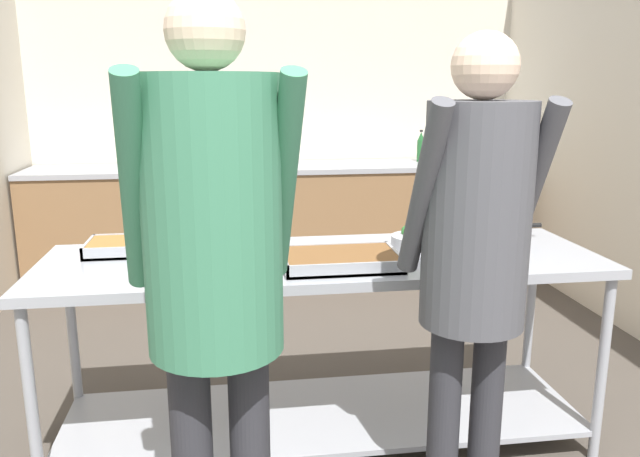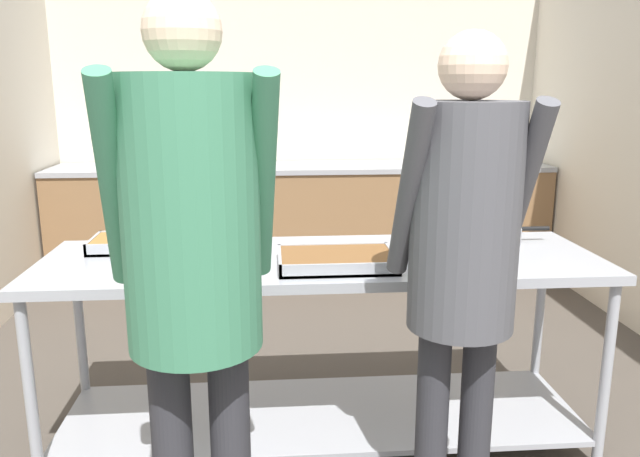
{
  "view_description": "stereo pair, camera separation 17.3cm",
  "coord_description": "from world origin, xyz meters",
  "px_view_note": "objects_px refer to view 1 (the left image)",
  "views": [
    {
      "loc": [
        -0.44,
        -1.17,
        1.58
      ],
      "look_at": [
        -0.06,
        1.45,
        0.96
      ],
      "focal_mm": 35.0,
      "sensor_mm": 36.0,
      "label": 1
    },
    {
      "loc": [
        -0.27,
        -1.19,
        1.58
      ],
      "look_at": [
        -0.06,
        1.45,
        0.96
      ],
      "focal_mm": 35.0,
      "sensor_mm": 36.0,
      "label": 2
    }
  ],
  "objects_px": {
    "broccoli_bowl": "(416,241)",
    "sauce_pan": "(483,232)",
    "serving_tray_roast": "(340,260)",
    "serving_tray_vegetables": "(144,246)",
    "guest_serving_right": "(475,240)",
    "guest_serving_left": "(214,251)",
    "water_bottle": "(421,147)",
    "plate_stack": "(238,249)"
  },
  "relations": [
    {
      "from": "guest_serving_left",
      "to": "water_bottle",
      "type": "bearing_deg",
      "value": 64.37
    },
    {
      "from": "serving_tray_vegetables",
      "to": "plate_stack",
      "type": "distance_m",
      "value": 0.42
    },
    {
      "from": "sauce_pan",
      "to": "guest_serving_left",
      "type": "distance_m",
      "value": 1.6
    },
    {
      "from": "sauce_pan",
      "to": "guest_serving_right",
      "type": "height_order",
      "value": "guest_serving_right"
    },
    {
      "from": "serving_tray_roast",
      "to": "broccoli_bowl",
      "type": "distance_m",
      "value": 0.44
    },
    {
      "from": "serving_tray_vegetables",
      "to": "plate_stack",
      "type": "height_order",
      "value": "serving_tray_vegetables"
    },
    {
      "from": "serving_tray_roast",
      "to": "guest_serving_left",
      "type": "xyz_separation_m",
      "value": [
        -0.48,
        -0.68,
        0.24
      ]
    },
    {
      "from": "broccoli_bowl",
      "to": "sauce_pan",
      "type": "relative_size",
      "value": 0.51
    },
    {
      "from": "sauce_pan",
      "to": "plate_stack",
      "type": "bearing_deg",
      "value": -175.45
    },
    {
      "from": "serving_tray_vegetables",
      "to": "guest_serving_left",
      "type": "xyz_separation_m",
      "value": [
        0.33,
        -1.02,
        0.24
      ]
    },
    {
      "from": "serving_tray_roast",
      "to": "guest_serving_left",
      "type": "height_order",
      "value": "guest_serving_left"
    },
    {
      "from": "sauce_pan",
      "to": "water_bottle",
      "type": "xyz_separation_m",
      "value": [
        0.49,
        2.56,
        0.14
      ]
    },
    {
      "from": "serving_tray_roast",
      "to": "water_bottle",
      "type": "height_order",
      "value": "water_bottle"
    },
    {
      "from": "broccoli_bowl",
      "to": "guest_serving_right",
      "type": "height_order",
      "value": "guest_serving_right"
    },
    {
      "from": "plate_stack",
      "to": "water_bottle",
      "type": "bearing_deg",
      "value": 58.35
    },
    {
      "from": "serving_tray_roast",
      "to": "sauce_pan",
      "type": "distance_m",
      "value": 0.81
    },
    {
      "from": "serving_tray_vegetables",
      "to": "plate_stack",
      "type": "xyz_separation_m",
      "value": [
        0.41,
        -0.11,
        -0.0
      ]
    },
    {
      "from": "serving_tray_roast",
      "to": "water_bottle",
      "type": "relative_size",
      "value": 1.71
    },
    {
      "from": "broccoli_bowl",
      "to": "guest_serving_left",
      "type": "bearing_deg",
      "value": -133.98
    },
    {
      "from": "broccoli_bowl",
      "to": "water_bottle",
      "type": "relative_size",
      "value": 0.8
    },
    {
      "from": "guest_serving_left",
      "to": "water_bottle",
      "type": "relative_size",
      "value": 6.62
    },
    {
      "from": "serving_tray_vegetables",
      "to": "water_bottle",
      "type": "relative_size",
      "value": 1.75
    },
    {
      "from": "broccoli_bowl",
      "to": "guest_serving_left",
      "type": "distance_m",
      "value": 1.26
    },
    {
      "from": "sauce_pan",
      "to": "guest_serving_left",
      "type": "xyz_separation_m",
      "value": [
        -1.22,
        -1.01,
        0.22
      ]
    },
    {
      "from": "serving_tray_roast",
      "to": "sauce_pan",
      "type": "height_order",
      "value": "sauce_pan"
    },
    {
      "from": "serving_tray_vegetables",
      "to": "plate_stack",
      "type": "relative_size",
      "value": 1.79
    },
    {
      "from": "broccoli_bowl",
      "to": "guest_serving_right",
      "type": "distance_m",
      "value": 0.74
    },
    {
      "from": "plate_stack",
      "to": "sauce_pan",
      "type": "bearing_deg",
      "value": 4.55
    },
    {
      "from": "plate_stack",
      "to": "guest_serving_left",
      "type": "distance_m",
      "value": 0.95
    },
    {
      "from": "broccoli_bowl",
      "to": "sauce_pan",
      "type": "xyz_separation_m",
      "value": [
        0.36,
        0.12,
        0.0
      ]
    },
    {
      "from": "plate_stack",
      "to": "sauce_pan",
      "type": "height_order",
      "value": "sauce_pan"
    },
    {
      "from": "guest_serving_right",
      "to": "sauce_pan",
      "type": "bearing_deg",
      "value": 65.01
    },
    {
      "from": "serving_tray_vegetables",
      "to": "plate_stack",
      "type": "bearing_deg",
      "value": -14.39
    },
    {
      "from": "serving_tray_vegetables",
      "to": "broccoli_bowl",
      "type": "relative_size",
      "value": 2.18
    },
    {
      "from": "serving_tray_roast",
      "to": "water_bottle",
      "type": "distance_m",
      "value": 3.14
    },
    {
      "from": "serving_tray_roast",
      "to": "water_bottle",
      "type": "bearing_deg",
      "value": 66.94
    },
    {
      "from": "serving_tray_roast",
      "to": "guest_serving_right",
      "type": "distance_m",
      "value": 0.64
    },
    {
      "from": "guest_serving_right",
      "to": "water_bottle",
      "type": "xyz_separation_m",
      "value": [
        0.87,
        3.39,
        -0.04
      ]
    },
    {
      "from": "broccoli_bowl",
      "to": "guest_serving_right",
      "type": "xyz_separation_m",
      "value": [
        -0.02,
        -0.72,
        0.18
      ]
    },
    {
      "from": "sauce_pan",
      "to": "guest_serving_right",
      "type": "distance_m",
      "value": 0.93
    },
    {
      "from": "sauce_pan",
      "to": "guest_serving_left",
      "type": "height_order",
      "value": "guest_serving_left"
    },
    {
      "from": "serving_tray_vegetables",
      "to": "guest_serving_right",
      "type": "xyz_separation_m",
      "value": [
        1.17,
        -0.84,
        0.19
      ]
    }
  ]
}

